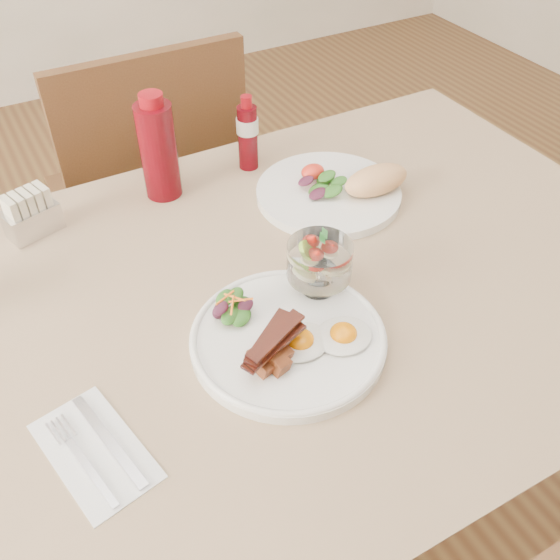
{
  "coord_description": "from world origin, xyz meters",
  "views": [
    {
      "loc": [
        -0.35,
        -0.63,
        1.42
      ],
      "look_at": [
        -0.03,
        -0.05,
        0.82
      ],
      "focal_mm": 40.0,
      "sensor_mm": 36.0,
      "label": 1
    }
  ],
  "objects": [
    {
      "name": "hot_sauce_bottle",
      "position": [
        0.12,
        0.34,
        0.82
      ],
      "size": [
        0.04,
        0.04,
        0.15
      ],
      "rotation": [
        0.0,
        0.0,
        -0.02
      ],
      "color": "#51040B",
      "rests_on": "table"
    },
    {
      "name": "chair_far",
      "position": [
        0.0,
        0.66,
        0.52
      ],
      "size": [
        0.42,
        0.42,
        0.93
      ],
      "color": "#55341A",
      "rests_on": "ground"
    },
    {
      "name": "main_plate",
      "position": [
        -0.05,
        -0.11,
        0.76
      ],
      "size": [
        0.28,
        0.28,
        0.02
      ],
      "primitive_type": "cylinder",
      "color": "white",
      "rests_on": "table"
    },
    {
      "name": "table",
      "position": [
        0.0,
        0.0,
        0.66
      ],
      "size": [
        1.33,
        0.88,
        0.75
      ],
      "color": "#55341A",
      "rests_on": "ground"
    },
    {
      "name": "napkin_cutlery",
      "position": [
        -0.34,
        -0.15,
        0.75
      ],
      "size": [
        0.13,
        0.19,
        0.01
      ],
      "rotation": [
        0.0,
        0.0,
        0.21
      ],
      "color": "white",
      "rests_on": "table"
    },
    {
      "name": "bacon_potato_pile",
      "position": [
        -0.09,
        -0.14,
        0.79
      ],
      "size": [
        0.11,
        0.08,
        0.05
      ],
      "rotation": [
        0.0,
        0.0,
        -0.01
      ],
      "color": "brown",
      "rests_on": "main_plate"
    },
    {
      "name": "second_plate",
      "position": [
        0.22,
        0.17,
        0.77
      ],
      "size": [
        0.28,
        0.27,
        0.07
      ],
      "rotation": [
        0.0,
        0.0,
        -0.11
      ],
      "color": "white",
      "rests_on": "table"
    },
    {
      "name": "fruit_cup",
      "position": [
        0.04,
        -0.04,
        0.82
      ],
      "size": [
        0.1,
        0.1,
        0.1
      ],
      "rotation": [
        0.0,
        0.0,
        0.44
      ],
      "color": "white",
      "rests_on": "main_plate"
    },
    {
      "name": "ketchup_bottle",
      "position": [
        -0.06,
        0.34,
        0.85
      ],
      "size": [
        0.08,
        0.08,
        0.2
      ],
      "rotation": [
        0.0,
        0.0,
        0.14
      ],
      "color": "#51040B",
      "rests_on": "table"
    },
    {
      "name": "sugar_caddy",
      "position": [
        -0.3,
        0.33,
        0.79
      ],
      "size": [
        0.1,
        0.07,
        0.08
      ],
      "rotation": [
        0.0,
        0.0,
        0.29
      ],
      "color": "silver",
      "rests_on": "table"
    },
    {
      "name": "fried_eggs",
      "position": [
        -0.01,
        -0.14,
        0.77
      ],
      "size": [
        0.16,
        0.12,
        0.02
      ],
      "rotation": [
        0.0,
        0.0,
        0.32
      ],
      "color": "silver",
      "rests_on": "main_plate"
    },
    {
      "name": "side_salad",
      "position": [
        -0.1,
        -0.03,
        0.78
      ],
      "size": [
        0.07,
        0.06,
        0.04
      ],
      "rotation": [
        0.0,
        0.0,
        -0.04
      ],
      "color": "#194813",
      "rests_on": "main_plate"
    }
  ]
}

